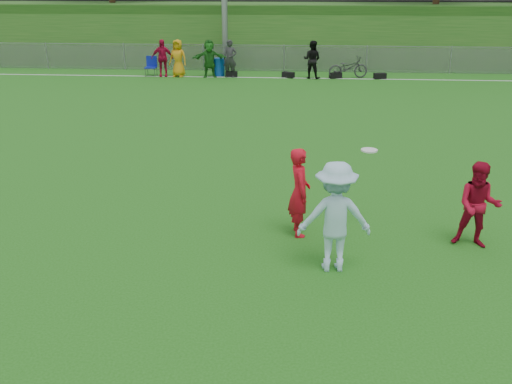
# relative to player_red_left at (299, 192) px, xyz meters

# --- Properties ---
(ground) EXTENTS (120.00, 120.00, 0.00)m
(ground) POSITION_rel_player_red_left_xyz_m (-0.89, -0.96, -0.80)
(ground) COLOR #1F5C13
(ground) RESTS_ON ground
(sideline_far) EXTENTS (60.00, 0.10, 0.01)m
(sideline_far) POSITION_rel_player_red_left_xyz_m (-0.89, 17.04, -0.80)
(sideline_far) COLOR white
(sideline_far) RESTS_ON ground
(fence) EXTENTS (58.00, 0.06, 1.30)m
(fence) POSITION_rel_player_red_left_xyz_m (-0.89, 19.04, -0.15)
(fence) COLOR gray
(fence) RESTS_ON ground
(berm) EXTENTS (120.00, 18.00, 3.00)m
(berm) POSITION_rel_player_red_left_xyz_m (-0.89, 30.04, 0.70)
(berm) COLOR #1A4E16
(berm) RESTS_ON ground
(spectator_row) EXTENTS (7.94, 0.86, 1.69)m
(spectator_row) POSITION_rel_player_red_left_xyz_m (-3.79, 17.04, 0.05)
(spectator_row) COLOR #B00C35
(spectator_row) RESTS_ON ground
(gear_bags) EXTENTS (7.41, 0.51, 0.26)m
(gear_bags) POSITION_rel_player_red_left_xyz_m (0.30, 17.14, -0.67)
(gear_bags) COLOR black
(gear_bags) RESTS_ON ground
(player_red_left) EXTENTS (0.47, 0.64, 1.60)m
(player_red_left) POSITION_rel_player_red_left_xyz_m (0.00, 0.00, 0.00)
(player_red_left) COLOR red
(player_red_left) RESTS_ON ground
(player_red_center) EXTENTS (0.85, 0.74, 1.51)m
(player_red_center) POSITION_rel_player_red_left_xyz_m (3.01, -0.27, -0.05)
(player_red_center) COLOR #A30B25
(player_red_center) RESTS_ON ground
(player_blue) EXTENTS (1.20, 0.76, 1.77)m
(player_blue) POSITION_rel_player_red_left_xyz_m (0.55, -1.28, 0.09)
(player_blue) COLOR #AAD9EC
(player_blue) RESTS_ON ground
(frisbee) EXTENTS (0.30, 0.30, 0.03)m
(frisbee) POSITION_rel_player_red_left_xyz_m (1.24, 0.57, 0.63)
(frisbee) COLOR white
(frisbee) RESTS_ON ground
(recycling_bin) EXTENTS (0.70, 0.70, 0.81)m
(recycling_bin) POSITION_rel_player_red_left_xyz_m (-3.89, 17.44, -0.40)
(recycling_bin) COLOR #0E419E
(recycling_bin) RESTS_ON ground
(camp_chair) EXTENTS (0.50, 0.51, 0.90)m
(camp_chair) POSITION_rel_player_red_left_xyz_m (-7.06, 17.14, -0.54)
(camp_chair) COLOR #0E1D9F
(camp_chair) RESTS_ON ground
(bicycle) EXTENTS (1.95, 1.11, 0.97)m
(bicycle) POSITION_rel_player_red_left_xyz_m (2.11, 17.23, -0.32)
(bicycle) COLOR #2B2B2D
(bicycle) RESTS_ON ground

